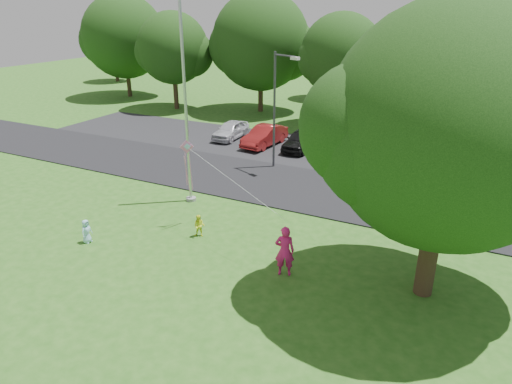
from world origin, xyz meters
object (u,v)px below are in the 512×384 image
at_px(kite, 189,158).
at_px(trash_can, 354,164).
at_px(street_lamp, 278,101).
at_px(big_tree, 444,132).
at_px(flagpole, 186,119).
at_px(child_yellow, 199,226).
at_px(child_blue, 86,231).
at_px(woman, 285,251).

bearing_deg(kite, trash_can, 28.58).
distance_m(street_lamp, trash_can, 5.87).
bearing_deg(big_tree, kite, 175.30).
relative_size(flagpole, child_yellow, 10.12).
xyz_separation_m(flagpole, big_tree, (11.47, -3.11, 1.47)).
distance_m(big_tree, child_yellow, 10.33).
bearing_deg(child_yellow, child_blue, -163.59).
relative_size(trash_can, child_blue, 0.83).
distance_m(street_lamp, woman, 12.09).
bearing_deg(kite, big_tree, -42.75).
bearing_deg(flagpole, child_blue, -103.51).
relative_size(flagpole, child_blue, 9.83).
bearing_deg(woman, child_blue, -10.69).
relative_size(street_lamp, kite, 1.21).
xyz_separation_m(trash_can, kite, (-4.45, -10.31, 2.74)).
distance_m(flagpole, woman, 8.65).
xyz_separation_m(flagpole, child_yellow, (2.52, -3.04, -3.67)).
bearing_deg(woman, street_lamp, -84.83).
distance_m(flagpole, trash_can, 10.75).
distance_m(trash_can, kite, 11.56).
bearing_deg(big_tree, woman, -167.54).
height_order(flagpole, woman, flagpole).
relative_size(flagpole, big_tree, 1.05).
height_order(street_lamp, child_yellow, street_lamp).
relative_size(big_tree, child_blue, 9.36).
relative_size(trash_can, woman, 0.44).
distance_m(child_yellow, child_blue, 4.61).
distance_m(child_blue, kite, 5.17).
bearing_deg(woman, big_tree, 171.81).
bearing_deg(trash_can, woman, -86.36).
bearing_deg(street_lamp, child_blue, -81.29).
distance_m(woman, child_yellow, 4.54).
bearing_deg(child_blue, woman, -80.76).
xyz_separation_m(trash_can, big_tree, (5.35, -11.11, 5.21)).
bearing_deg(flagpole, child_yellow, -50.36).
xyz_separation_m(woman, child_yellow, (-4.38, 1.08, -0.47)).
xyz_separation_m(flagpole, child_blue, (-1.34, -5.57, -3.66)).
distance_m(street_lamp, child_blue, 12.88).
relative_size(big_tree, kite, 1.70).
xyz_separation_m(child_yellow, kite, (-0.85, 0.74, 2.67)).
relative_size(flagpole, trash_can, 11.84).
bearing_deg(kite, child_yellow, -79.07).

